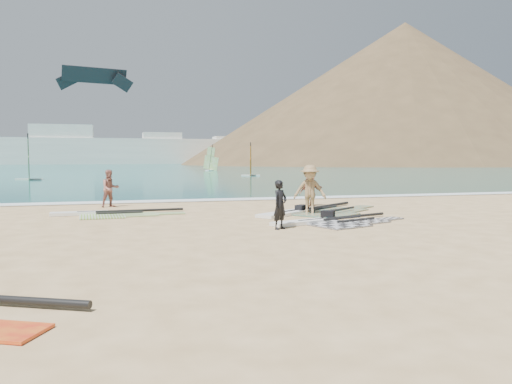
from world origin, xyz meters
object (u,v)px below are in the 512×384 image
object	(u,v)px
rig_grey	(332,222)
beachgoer_right	(310,189)
rig_orange	(314,212)
gear_bag_far	(328,214)
gear_bag_near	(302,209)
person_wetsuit	(280,205)
beachgoer_mid	(310,190)
beachgoer_back	(311,194)
rig_green	(107,214)
beachgoer_left	(110,188)

from	to	relation	value
rig_grey	beachgoer_right	distance (m)	6.12
rig_grey	rig_orange	xyz separation A→B (m)	(0.64, 3.06, 0.00)
gear_bag_far	beachgoer_right	xyz separation A→B (m)	(1.13, 4.48, 0.63)
gear_bag_near	beachgoer_right	distance (m)	3.02
gear_bag_far	beachgoer_right	size ratio (longest dim) A/B	0.30
person_wetsuit	beachgoer_mid	size ratio (longest dim) A/B	0.79
gear_bag_near	person_wetsuit	world-z (taller)	person_wetsuit
person_wetsuit	beachgoer_back	distance (m)	4.57
person_wetsuit	beachgoer_right	size ratio (longest dim) A/B	0.99
beachgoer_mid	beachgoer_right	distance (m)	3.57
rig_orange	beachgoer_right	xyz separation A→B (m)	(0.96, 2.81, 0.71)
rig_grey	beachgoer_back	world-z (taller)	beachgoer_back
rig_green	gear_bag_far	world-z (taller)	gear_bag_far
gear_bag_near	beachgoer_right	xyz separation A→B (m)	(1.41, 2.60, 0.60)
gear_bag_far	rig_green	bearing A→B (deg)	157.95
beachgoer_mid	gear_bag_near	bearing A→B (deg)	116.32
gear_bag_near	rig_orange	bearing A→B (deg)	-24.58
rig_green	rig_orange	distance (m)	8.02
gear_bag_far	beachgoer_mid	xyz separation A→B (m)	(-0.23, 1.18, 0.82)
gear_bag_far	beachgoer_mid	bearing A→B (deg)	101.05
rig_green	rig_orange	bearing A→B (deg)	-13.70
beachgoer_back	beachgoer_left	bearing A→B (deg)	-8.49
rig_green	gear_bag_near	size ratio (longest dim) A/B	10.08
person_wetsuit	beachgoer_left	bearing A→B (deg)	86.53
rig_grey	person_wetsuit	distance (m)	2.32
rig_grey	beachgoer_mid	distance (m)	2.73
beachgoer_mid	beachgoer_back	distance (m)	0.55
gear_bag_near	person_wetsuit	distance (m)	4.65
gear_bag_near	gear_bag_far	bearing A→B (deg)	-81.40
gear_bag_near	beachgoer_left	world-z (taller)	beachgoer_left
gear_bag_near	rig_green	bearing A→B (deg)	170.47
beachgoer_left	beachgoer_mid	distance (m)	9.02
gear_bag_near	beachgoer_left	distance (m)	8.62
rig_orange	gear_bag_far	world-z (taller)	gear_bag_far
rig_green	beachgoer_mid	bearing A→B (deg)	-17.82
rig_green	beachgoer_right	world-z (taller)	beachgoer_right
beachgoer_left	rig_orange	bearing A→B (deg)	-50.30
rig_grey	beachgoer_right	xyz separation A→B (m)	(1.60, 5.86, 0.72)
rig_green	gear_bag_near	world-z (taller)	gear_bag_near
gear_bag_far	beachgoer_left	world-z (taller)	beachgoer_left
rig_green	beachgoer_left	bearing A→B (deg)	85.05
beachgoer_mid	gear_bag_far	bearing A→B (deg)	-57.04
rig_green	person_wetsuit	world-z (taller)	person_wetsuit
rig_orange	beachgoer_back	xyz separation A→B (m)	(-0.17, -0.03, 0.71)
rig_grey	person_wetsuit	size ratio (longest dim) A/B	3.42
rig_green	beachgoer_left	world-z (taller)	beachgoer_left
rig_grey	beachgoer_back	size ratio (longest dim) A/B	3.37
gear_bag_far	person_wetsuit	distance (m)	3.39
beachgoer_left	beachgoer_back	xyz separation A→B (m)	(7.62, -4.71, -0.06)
rig_grey	rig_green	distance (m)	8.53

